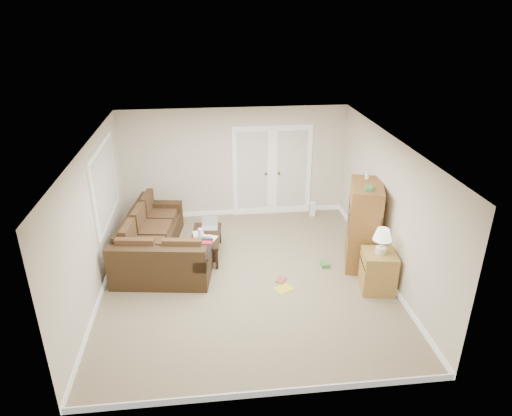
{
  "coord_description": "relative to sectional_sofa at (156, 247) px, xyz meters",
  "views": [
    {
      "loc": [
        -0.61,
        -6.96,
        4.53
      ],
      "look_at": [
        0.24,
        0.59,
        1.1
      ],
      "focal_mm": 32.0,
      "sensor_mm": 36.0,
      "label": 1
    }
  ],
  "objects": [
    {
      "name": "wall_front",
      "position": [
        1.65,
        -3.51,
        0.94
      ],
      "size": [
        5.0,
        0.02,
        2.5
      ],
      "primitive_type": "cube",
      "color": "beige",
      "rests_on": "floor"
    },
    {
      "name": "floor_book",
      "position": [
        2.19,
        -0.87,
        -0.31
      ],
      "size": [
        0.24,
        0.26,
        0.02
      ],
      "primitive_type": "imported",
      "rotation": [
        0.0,
        0.0,
        -0.53
      ],
      "color": "brown",
      "rests_on": "floor"
    },
    {
      "name": "baseboards",
      "position": [
        1.65,
        -0.76,
        -0.26
      ],
      "size": [
        5.0,
        5.5,
        0.1
      ],
      "primitive_type": null,
      "color": "white",
      "rests_on": "floor"
    },
    {
      "name": "french_doors",
      "position": [
        2.5,
        1.96,
        0.72
      ],
      "size": [
        1.8,
        0.05,
        2.13
      ],
      "color": "white",
      "rests_on": "floor"
    },
    {
      "name": "wall_back",
      "position": [
        1.65,
        1.99,
        0.94
      ],
      "size": [
        5.0,
        0.02,
        2.5
      ],
      "primitive_type": "cube",
      "color": "beige",
      "rests_on": "floor"
    },
    {
      "name": "wall_right",
      "position": [
        4.15,
        -0.76,
        0.94
      ],
      "size": [
        0.02,
        5.5,
        2.5
      ],
      "primitive_type": "cube",
      "color": "beige",
      "rests_on": "floor"
    },
    {
      "name": "floor_magazine",
      "position": [
        2.26,
        -1.18,
        -0.31
      ],
      "size": [
        0.37,
        0.34,
        0.01
      ],
      "primitive_type": "cube",
      "rotation": [
        0.0,
        0.0,
        0.46
      ],
      "color": "gold",
      "rests_on": "floor"
    },
    {
      "name": "space_heater",
      "position": [
        3.42,
        1.69,
        -0.15
      ],
      "size": [
        0.14,
        0.13,
        0.33
      ],
      "primitive_type": "cube",
      "rotation": [
        0.0,
        0.0,
        -0.13
      ],
      "color": "white",
      "rests_on": "floor"
    },
    {
      "name": "sectional_sofa",
      "position": [
        0.0,
        0.0,
        0.0
      ],
      "size": [
        1.83,
        2.81,
        0.8
      ],
      "rotation": [
        0.0,
        0.0,
        -0.14
      ],
      "color": "#3A2816",
      "rests_on": "floor"
    },
    {
      "name": "window_left",
      "position": [
        -0.81,
        0.24,
        1.24
      ],
      "size": [
        0.05,
        1.92,
        1.42
      ],
      "color": "white",
      "rests_on": "wall_left"
    },
    {
      "name": "coffee_table",
      "position": [
        0.96,
        0.15,
        -0.07
      ],
      "size": [
        0.64,
        1.14,
        0.74
      ],
      "rotation": [
        0.0,
        0.0,
        -0.09
      ],
      "color": "black",
      "rests_on": "floor"
    },
    {
      "name": "ceiling",
      "position": [
        1.65,
        -0.76,
        2.19
      ],
      "size": [
        5.0,
        5.5,
        0.02
      ],
      "primitive_type": "cube",
      "color": "white",
      "rests_on": "wall_back"
    },
    {
      "name": "floor_greenbox",
      "position": [
        3.15,
        -0.53,
        -0.28
      ],
      "size": [
        0.14,
        0.19,
        0.07
      ],
      "primitive_type": "cube",
      "rotation": [
        0.0,
        0.0,
        -0.04
      ],
      "color": "#3D863F",
      "rests_on": "floor"
    },
    {
      "name": "floor",
      "position": [
        1.65,
        -0.76,
        -0.31
      ],
      "size": [
        5.5,
        5.5,
        0.0
      ],
      "primitive_type": "plane",
      "color": "gray",
      "rests_on": "ground"
    },
    {
      "name": "side_cabinet",
      "position": [
        3.85,
        -1.37,
        0.1
      ],
      "size": [
        0.63,
        0.63,
        1.16
      ],
      "rotation": [
        0.0,
        0.0,
        -0.16
      ],
      "color": "#A7823D",
      "rests_on": "floor"
    },
    {
      "name": "tv_armoire",
      "position": [
        3.85,
        -0.47,
        0.49
      ],
      "size": [
        0.81,
        1.11,
        1.71
      ],
      "rotation": [
        0.0,
        0.0,
        -0.29
      ],
      "color": "brown",
      "rests_on": "floor"
    },
    {
      "name": "wall_left",
      "position": [
        -0.85,
        -0.76,
        0.94
      ],
      "size": [
        0.02,
        5.5,
        2.5
      ],
      "primitive_type": "cube",
      "color": "beige",
      "rests_on": "floor"
    }
  ]
}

